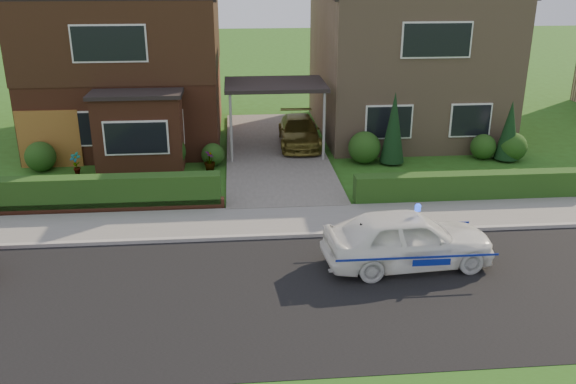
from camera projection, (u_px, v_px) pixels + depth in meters
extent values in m
plane|color=#275115|center=(309.00, 294.00, 13.73)|extent=(120.00, 120.00, 0.00)
cube|color=black|center=(309.00, 294.00, 13.73)|extent=(60.00, 6.00, 0.02)
cube|color=#9E9993|center=(296.00, 235.00, 16.55)|extent=(60.00, 0.16, 0.12)
cube|color=slate|center=(292.00, 221.00, 17.53)|extent=(60.00, 2.00, 0.10)
cube|color=#666059|center=(275.00, 151.00, 23.96)|extent=(3.80, 12.00, 0.12)
cube|color=brown|center=(131.00, 68.00, 25.27)|extent=(7.20, 8.00, 5.80)
cube|color=white|center=(73.00, 129.00, 21.92)|extent=(1.80, 0.08, 1.30)
cube|color=white|center=(162.00, 127.00, 22.19)|extent=(1.60, 0.08, 1.30)
cube|color=white|center=(109.00, 44.00, 21.00)|extent=(2.60, 0.08, 1.30)
cube|color=black|center=(127.00, 33.00, 24.76)|extent=(7.26, 8.06, 2.90)
cube|color=brown|center=(139.00, 134.00, 21.51)|extent=(3.00, 1.40, 2.70)
cube|color=black|center=(136.00, 94.00, 21.01)|extent=(3.20, 1.60, 0.14)
cube|color=#96785C|center=(404.00, 65.00, 26.24)|extent=(7.20, 8.00, 5.80)
cube|color=white|center=(389.00, 122.00, 22.89)|extent=(1.80, 0.08, 1.30)
cube|color=white|center=(470.00, 120.00, 23.15)|extent=(1.60, 0.08, 1.30)
cube|color=white|center=(437.00, 40.00, 21.97)|extent=(2.60, 0.08, 1.30)
cube|color=black|center=(275.00, 84.00, 23.03)|extent=(3.80, 3.00, 0.14)
cylinder|color=gray|center=(231.00, 129.00, 22.06)|extent=(0.10, 0.10, 2.70)
cylinder|color=gray|center=(324.00, 127.00, 22.34)|extent=(0.10, 0.10, 2.70)
cube|color=brown|center=(49.00, 139.00, 21.96)|extent=(2.20, 0.10, 2.10)
cube|color=brown|center=(95.00, 208.00, 18.12)|extent=(7.70, 0.25, 0.36)
cube|color=#163511|center=(96.00, 211.00, 18.33)|extent=(7.50, 0.55, 0.90)
cube|color=#163511|center=(471.00, 200.00, 19.20)|extent=(7.50, 0.55, 0.80)
sphere|color=#163511|center=(40.00, 157.00, 21.69)|extent=(1.08, 1.08, 1.08)
sphere|color=#163511|center=(167.00, 152.00, 21.83)|extent=(1.32, 1.32, 1.32)
sphere|color=#163511|center=(213.00, 155.00, 22.33)|extent=(0.84, 0.84, 0.84)
sphere|color=#163511|center=(364.00, 147.00, 22.55)|extent=(1.20, 1.20, 1.20)
sphere|color=#163511|center=(483.00, 147.00, 23.07)|extent=(0.96, 0.96, 0.96)
sphere|color=#163511|center=(512.00, 147.00, 22.85)|extent=(1.08, 1.08, 1.08)
cone|color=black|center=(393.00, 130.00, 22.20)|extent=(0.90, 0.90, 2.60)
cone|color=black|center=(509.00, 132.00, 22.63)|extent=(0.90, 0.90, 2.20)
imported|color=white|center=(408.00, 239.00, 14.81)|extent=(1.99, 4.26, 1.41)
sphere|color=#193FF2|center=(419.00, 209.00, 14.55)|extent=(0.17, 0.17, 0.17)
cube|color=navy|center=(418.00, 257.00, 14.05)|extent=(3.81, 0.02, 0.05)
cube|color=navy|center=(399.00, 227.00, 15.61)|extent=(3.81, 0.01, 0.05)
ellipsoid|color=black|center=(362.00, 232.00, 14.52)|extent=(0.22, 0.17, 0.21)
sphere|color=white|center=(363.00, 234.00, 14.47)|extent=(0.11, 0.11, 0.11)
sphere|color=black|center=(364.00, 227.00, 14.46)|extent=(0.13, 0.13, 0.13)
cone|color=black|center=(362.00, 224.00, 14.44)|extent=(0.04, 0.04, 0.05)
cone|color=black|center=(365.00, 224.00, 14.45)|extent=(0.04, 0.04, 0.05)
imported|color=brown|center=(299.00, 131.00, 24.41)|extent=(1.70, 3.91, 1.12)
imported|color=gray|center=(76.00, 164.00, 21.38)|extent=(0.49, 0.42, 0.79)
imported|color=gray|center=(112.00, 193.00, 18.75)|extent=(0.50, 0.47, 0.71)
imported|color=gray|center=(210.00, 161.00, 21.79)|extent=(0.41, 0.41, 0.70)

